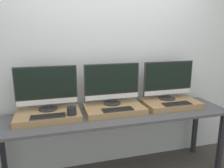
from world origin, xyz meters
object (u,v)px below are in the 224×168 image
keyboard_left (48,116)px  monitor_right (168,80)px  keyboard_right (177,104)px  keyboard_center (118,109)px  monitor_left (47,87)px  mug (72,111)px  monitor_center (112,83)px

keyboard_left → monitor_right: bearing=8.9°
keyboard_right → keyboard_center: bearing=180.0°
monitor_left → mug: (0.23, -0.23, -0.20)m
monitor_center → keyboard_center: (0.00, -0.23, -0.24)m
monitor_left → keyboard_right: 1.47m
keyboard_left → mug: mug is taller
monitor_right → keyboard_center: bearing=-162.5°
monitor_left → keyboard_left: 0.33m
keyboard_left → monitor_right: monitor_right is taller
monitor_left → keyboard_left: (-0.00, -0.23, -0.24)m
monitor_center → keyboard_right: bearing=-17.5°
monitor_left → monitor_center: 0.72m
mug → keyboard_center: (0.48, 0.00, -0.03)m
monitor_center → keyboard_right: size_ratio=1.89×
keyboard_right → keyboard_left: bearing=180.0°
monitor_center → keyboard_center: bearing=-90.0°
monitor_center → monitor_right: (0.72, 0.00, 0.00)m
monitor_left → monitor_center: size_ratio=1.00×
keyboard_left → monitor_center: 0.79m
monitor_left → monitor_center: bearing=0.0°
monitor_left → keyboard_left: size_ratio=1.89×
mug → keyboard_right: (1.20, 0.00, -0.03)m
mug → monitor_center: 0.57m
monitor_center → monitor_right: 0.72m
monitor_left → keyboard_right: (1.43, -0.23, -0.24)m
keyboard_center → keyboard_right: 0.72m
monitor_right → monitor_left: bearing=180.0°
keyboard_left → monitor_left: bearing=90.0°
mug → keyboard_center: size_ratio=0.28×
monitor_right → mug: bearing=-169.4°
monitor_left → keyboard_right: monitor_left is taller
keyboard_center → keyboard_right: same height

